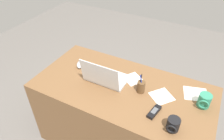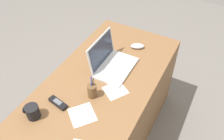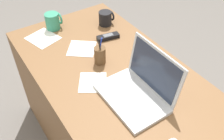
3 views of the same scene
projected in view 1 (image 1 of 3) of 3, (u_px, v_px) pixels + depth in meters
The scene contains 11 objects.
ground_plane at pixel (120, 139), 2.12m from camera, with size 6.00×6.00×0.00m, color slate.
desk at pixel (121, 116), 1.90m from camera, with size 1.44×0.72×0.72m, color brown.
laptop at pixel (105, 77), 1.70m from camera, with size 0.34×0.26×0.23m.
computer_mouse at pixel (80, 64), 1.89m from camera, with size 0.06×0.11×0.04m, color silver.
coffee_mug_white at pixel (173, 125), 1.32m from camera, with size 0.08×0.09×0.09m.
coffee_mug_tall at pixel (204, 101), 1.48m from camera, with size 0.09×0.10×0.11m.
cordless_phone at pixel (154, 112), 1.45m from camera, with size 0.07×0.14×0.03m.
pen_holder at pixel (141, 87), 1.60m from camera, with size 0.06×0.06×0.17m.
paper_note_near_laptop at pixel (133, 79), 1.75m from camera, with size 0.14×0.13×0.00m, color white.
paper_note_left at pixel (196, 94), 1.61m from camera, with size 0.18×0.16×0.00m, color white.
paper_note_right at pixel (162, 96), 1.59m from camera, with size 0.15×0.15×0.00m, color white.
Camera 1 is at (-0.51, 1.14, 1.85)m, focal length 33.33 mm.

